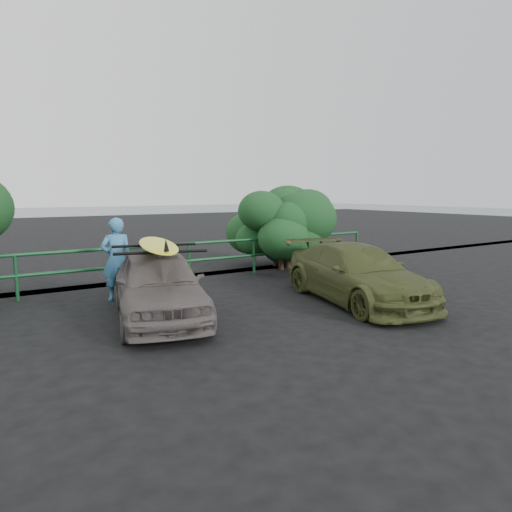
% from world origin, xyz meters
% --- Properties ---
extents(ground, '(80.00, 80.00, 0.00)m').
position_xyz_m(ground, '(0.00, 0.00, 0.00)').
color(ground, black).
extents(ocean, '(200.00, 200.00, 0.00)m').
position_xyz_m(ocean, '(0.00, 60.00, 0.00)').
color(ocean, slate).
rests_on(ocean, ground).
extents(guardrail, '(14.00, 0.08, 1.04)m').
position_xyz_m(guardrail, '(0.00, 5.00, 0.52)').
color(guardrail, '#154925').
rests_on(guardrail, ground).
extents(shrub_right, '(3.20, 2.40, 2.24)m').
position_xyz_m(shrub_right, '(5.00, 5.50, 1.12)').
color(shrub_right, '#19461E').
rests_on(shrub_right, ground).
extents(sedan, '(2.39, 4.02, 1.28)m').
position_xyz_m(sedan, '(-0.92, 2.09, 0.64)').
color(sedan, '#5F5755').
rests_on(sedan, ground).
extents(olive_vehicle, '(2.51, 4.43, 1.21)m').
position_xyz_m(olive_vehicle, '(3.11, 1.09, 0.61)').
color(olive_vehicle, '#414A20').
rests_on(olive_vehicle, ground).
extents(man, '(0.71, 0.53, 1.79)m').
position_xyz_m(man, '(-1.14, 3.98, 0.90)').
color(man, '#3E85BA').
rests_on(man, ground).
extents(roof_rack, '(1.81, 1.46, 0.05)m').
position_xyz_m(roof_rack, '(-0.92, 2.09, 1.31)').
color(roof_rack, black).
rests_on(roof_rack, sedan).
extents(surfboard, '(1.33, 3.04, 0.09)m').
position_xyz_m(surfboard, '(-0.92, 2.09, 1.38)').
color(surfboard, yellow).
rests_on(surfboard, roof_rack).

